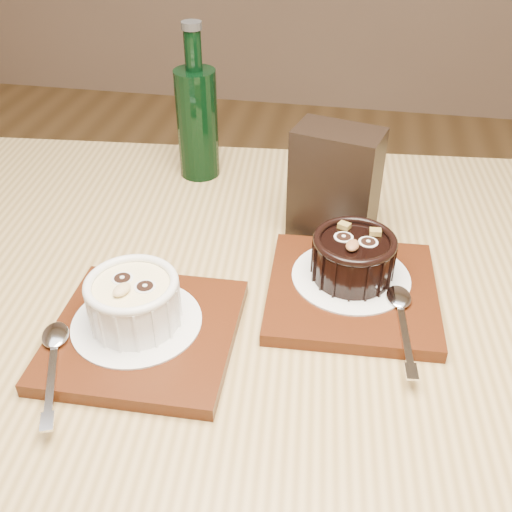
{
  "coord_description": "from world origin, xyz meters",
  "views": [
    {
      "loc": [
        0.25,
        -0.43,
        1.17
      ],
      "look_at": [
        0.16,
        0.05,
        0.81
      ],
      "focal_mm": 42.0,
      "sensor_mm": 36.0,
      "label": 1
    }
  ],
  "objects_px": {
    "tray_right": "(352,291)",
    "green_bottle": "(197,120)",
    "condiment_stand": "(335,184)",
    "table": "(254,376)",
    "tray_left": "(144,334)",
    "ramekin_white": "(133,300)",
    "ramekin_dark": "(353,255)"
  },
  "relations": [
    {
      "from": "table",
      "to": "tray_right",
      "type": "relative_size",
      "value": 7.03
    },
    {
      "from": "condiment_stand",
      "to": "ramekin_dark",
      "type": "bearing_deg",
      "value": -74.23
    },
    {
      "from": "tray_right",
      "to": "ramekin_dark",
      "type": "height_order",
      "value": "ramekin_dark"
    },
    {
      "from": "tray_left",
      "to": "ramekin_white",
      "type": "height_order",
      "value": "ramekin_white"
    },
    {
      "from": "tray_left",
      "to": "condiment_stand",
      "type": "bearing_deg",
      "value": 53.6
    },
    {
      "from": "ramekin_white",
      "to": "green_bottle",
      "type": "distance_m",
      "value": 0.35
    },
    {
      "from": "ramekin_dark",
      "to": "condiment_stand",
      "type": "xyz_separation_m",
      "value": [
        -0.03,
        0.11,
        0.03
      ]
    },
    {
      "from": "ramekin_white",
      "to": "condiment_stand",
      "type": "relative_size",
      "value": 0.65
    },
    {
      "from": "ramekin_white",
      "to": "green_bottle",
      "type": "xyz_separation_m",
      "value": [
        -0.03,
        0.35,
        0.04
      ]
    },
    {
      "from": "ramekin_white",
      "to": "ramekin_dark",
      "type": "bearing_deg",
      "value": 46.08
    },
    {
      "from": "tray_left",
      "to": "ramekin_white",
      "type": "distance_m",
      "value": 0.04
    },
    {
      "from": "table",
      "to": "tray_left",
      "type": "distance_m",
      "value": 0.15
    },
    {
      "from": "condiment_stand",
      "to": "green_bottle",
      "type": "relative_size",
      "value": 0.65
    },
    {
      "from": "table",
      "to": "ramekin_white",
      "type": "xyz_separation_m",
      "value": [
        -0.11,
        -0.05,
        0.14
      ]
    },
    {
      "from": "table",
      "to": "green_bottle",
      "type": "xyz_separation_m",
      "value": [
        -0.14,
        0.3,
        0.17
      ]
    },
    {
      "from": "tray_left",
      "to": "condiment_stand",
      "type": "height_order",
      "value": "condiment_stand"
    },
    {
      "from": "tray_left",
      "to": "ramekin_dark",
      "type": "relative_size",
      "value": 2.01
    },
    {
      "from": "tray_right",
      "to": "condiment_stand",
      "type": "relative_size",
      "value": 1.29
    },
    {
      "from": "ramekin_white",
      "to": "tray_right",
      "type": "xyz_separation_m",
      "value": [
        0.21,
        0.1,
        -0.04
      ]
    },
    {
      "from": "table",
      "to": "green_bottle",
      "type": "bearing_deg",
      "value": 114.7
    },
    {
      "from": "ramekin_white",
      "to": "condiment_stand",
      "type": "bearing_deg",
      "value": 68.59
    },
    {
      "from": "table",
      "to": "ramekin_white",
      "type": "distance_m",
      "value": 0.18
    },
    {
      "from": "tray_left",
      "to": "ramekin_white",
      "type": "relative_size",
      "value": 1.97
    },
    {
      "from": "ramekin_white",
      "to": "ramekin_dark",
      "type": "height_order",
      "value": "same"
    },
    {
      "from": "table",
      "to": "condiment_stand",
      "type": "xyz_separation_m",
      "value": [
        0.07,
        0.17,
        0.16
      ]
    },
    {
      "from": "ramekin_white",
      "to": "tray_right",
      "type": "bearing_deg",
      "value": 42.55
    },
    {
      "from": "table",
      "to": "tray_left",
      "type": "xyz_separation_m",
      "value": [
        -0.1,
        -0.05,
        0.1
      ]
    },
    {
      "from": "tray_left",
      "to": "tray_right",
      "type": "bearing_deg",
      "value": 27.81
    },
    {
      "from": "tray_left",
      "to": "condiment_stand",
      "type": "xyz_separation_m",
      "value": [
        0.17,
        0.23,
        0.06
      ]
    },
    {
      "from": "ramekin_white",
      "to": "ramekin_dark",
      "type": "xyz_separation_m",
      "value": [
        0.21,
        0.11,
        -0.0
      ]
    },
    {
      "from": "tray_left",
      "to": "tray_right",
      "type": "relative_size",
      "value": 1.0
    },
    {
      "from": "tray_right",
      "to": "green_bottle",
      "type": "relative_size",
      "value": 0.83
    }
  ]
}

